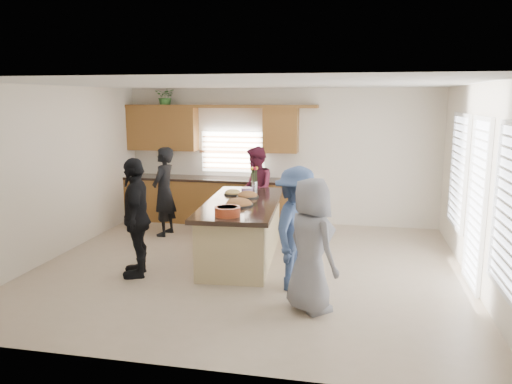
% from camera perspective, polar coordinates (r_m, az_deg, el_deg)
% --- Properties ---
extents(floor, '(6.50, 6.50, 0.00)m').
position_cam_1_polar(floor, '(7.86, -0.83, -8.61)').
color(floor, tan).
rests_on(floor, ground).
extents(room_shell, '(6.52, 6.02, 2.81)m').
position_cam_1_polar(room_shell, '(7.45, -0.87, 5.33)').
color(room_shell, silver).
rests_on(room_shell, ground).
extents(back_cabinetry, '(4.08, 0.66, 2.46)m').
position_cam_1_polar(back_cabinetry, '(10.57, -5.42, 1.47)').
color(back_cabinetry, brown).
rests_on(back_cabinetry, ground).
extents(right_wall_glazing, '(0.06, 4.00, 2.25)m').
position_cam_1_polar(right_wall_glazing, '(7.40, 24.05, -0.02)').
color(right_wall_glazing, white).
rests_on(right_wall_glazing, ground).
extents(island, '(1.34, 2.77, 0.95)m').
position_cam_1_polar(island, '(8.18, -1.58, -4.52)').
color(island, tan).
rests_on(island, ground).
extents(platter_front, '(0.45, 0.45, 0.18)m').
position_cam_1_polar(platter_front, '(7.76, -1.98, -1.36)').
color(platter_front, black).
rests_on(platter_front, island).
extents(platter_mid, '(0.38, 0.38, 0.15)m').
position_cam_1_polar(platter_mid, '(8.41, -0.98, -0.42)').
color(platter_mid, black).
rests_on(platter_mid, island).
extents(platter_back, '(0.31, 0.31, 0.13)m').
position_cam_1_polar(platter_back, '(8.65, -2.66, -0.12)').
color(platter_back, black).
rests_on(platter_back, island).
extents(salad_bowl, '(0.37, 0.37, 0.13)m').
position_cam_1_polar(salad_bowl, '(7.07, -3.28, -2.17)').
color(salad_bowl, '#BE4522').
rests_on(salad_bowl, island).
extents(clear_cup, '(0.07, 0.07, 0.10)m').
position_cam_1_polar(clear_cup, '(6.95, -1.05, -2.61)').
color(clear_cup, white).
rests_on(clear_cup, island).
extents(plate_stack, '(0.21, 0.21, 0.06)m').
position_cam_1_polar(plate_stack, '(9.00, -1.02, 0.32)').
color(plate_stack, '#B98BCB').
rests_on(plate_stack, island).
extents(flower_vase, '(0.14, 0.14, 0.42)m').
position_cam_1_polar(flower_vase, '(9.12, -0.21, 1.67)').
color(flower_vase, silver).
rests_on(flower_vase, island).
extents(potted_plant, '(0.42, 0.36, 0.46)m').
position_cam_1_polar(potted_plant, '(10.83, -10.26, 10.70)').
color(potted_plant, '#35702D').
rests_on(potted_plant, back_cabinetry).
extents(woman_left_back, '(0.45, 0.65, 1.70)m').
position_cam_1_polar(woman_left_back, '(9.63, -10.47, 0.05)').
color(woman_left_back, black).
rests_on(woman_left_back, ground).
extents(woman_left_mid, '(0.83, 0.96, 1.69)m').
position_cam_1_polar(woman_left_mid, '(9.63, -0.04, 0.20)').
color(woman_left_mid, '#5C1B30').
rests_on(woman_left_mid, ground).
extents(woman_left_front, '(0.73, 1.11, 1.76)m').
position_cam_1_polar(woman_left_front, '(7.51, -13.52, -2.83)').
color(woman_left_front, black).
rests_on(woman_left_front, ground).
extents(woman_right_back, '(0.83, 1.20, 1.71)m').
position_cam_1_polar(woman_right_back, '(6.79, 4.67, -4.22)').
color(woman_right_back, '#334871').
rests_on(woman_right_back, ground).
extents(woman_right_front, '(0.93, 0.96, 1.66)m').
position_cam_1_polar(woman_right_front, '(6.14, 6.30, -6.09)').
color(woman_right_front, slate).
rests_on(woman_right_front, ground).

